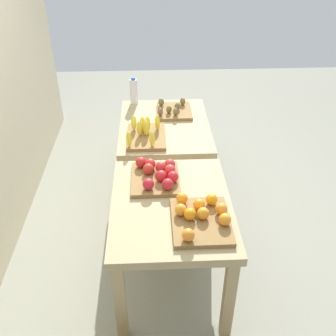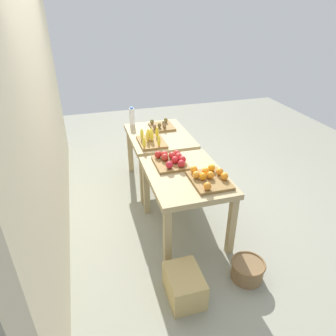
{
  "view_description": "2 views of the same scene",
  "coord_description": "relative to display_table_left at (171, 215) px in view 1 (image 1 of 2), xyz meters",
  "views": [
    {
      "loc": [
        -2.59,
        0.12,
        2.4
      ],
      "look_at": [
        0.08,
        -0.01,
        0.6
      ],
      "focal_mm": 42.0,
      "sensor_mm": 36.0,
      "label": 1
    },
    {
      "loc": [
        -3.17,
        0.96,
        2.36
      ],
      "look_at": [
        0.03,
        0.03,
        0.52
      ],
      "focal_mm": 32.65,
      "sensor_mm": 36.0,
      "label": 2
    }
  ],
  "objects": [
    {
      "name": "ground_plane",
      "position": [
        0.56,
        0.0,
        -0.64
      ],
      "size": [
        8.0,
        8.0,
        0.0
      ],
      "primitive_type": "plane",
      "color": "gray"
    },
    {
      "name": "display_table_left",
      "position": [
        0.0,
        0.0,
        0.0
      ],
      "size": [
        1.04,
        0.8,
        0.75
      ],
      "color": "tan",
      "rests_on": "ground_plane"
    },
    {
      "name": "display_table_right",
      "position": [
        1.12,
        0.0,
        0.0
      ],
      "size": [
        1.04,
        0.8,
        0.75
      ],
      "color": "tan",
      "rests_on": "ground_plane"
    },
    {
      "name": "orange_bin",
      "position": [
        -0.2,
        -0.17,
        0.15
      ],
      "size": [
        0.44,
        0.37,
        0.11
      ],
      "color": "olive",
      "rests_on": "display_table_left"
    },
    {
      "name": "apple_bin",
      "position": [
        0.26,
        0.09,
        0.16
      ],
      "size": [
        0.4,
        0.34,
        0.11
      ],
      "color": "olive",
      "rests_on": "display_table_left"
    },
    {
      "name": "banana_crate",
      "position": [
        0.86,
        0.17,
        0.16
      ],
      "size": [
        0.44,
        0.32,
        0.17
      ],
      "color": "olive",
      "rests_on": "display_table_right"
    },
    {
      "name": "kiwi_bin",
      "position": [
        1.34,
        -0.09,
        0.14
      ],
      "size": [
        0.36,
        0.33,
        0.1
      ],
      "color": "olive",
      "rests_on": "display_table_right"
    },
    {
      "name": "water_bottle",
      "position": [
        1.58,
        0.28,
        0.24
      ],
      "size": [
        0.07,
        0.07,
        0.27
      ],
      "color": "silver",
      "rests_on": "display_table_right"
    },
    {
      "name": "watermelon_pile",
      "position": [
        1.99,
        -0.24,
        -0.51
      ],
      "size": [
        0.65,
        0.63,
        0.27
      ],
      "color": "#29632C",
      "rests_on": "ground_plane"
    }
  ]
}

